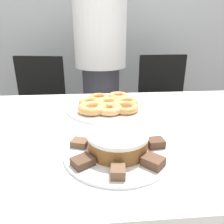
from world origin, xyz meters
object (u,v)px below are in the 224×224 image
Objects in this scene: plate_cake at (118,152)px; frosted_cake at (118,142)px; plate_donuts at (108,107)px; office_chair_left at (37,118)px; person_standing at (101,60)px; office_chair_right at (164,114)px.

plate_cake is 1.78× the size of frosted_cake.
plate_donuts is at bearing 90.25° from frosted_cake.
office_chair_left reaches higher than plate_donuts.
person_standing is 8.75× the size of frosted_cake.
office_chair_left is (-0.52, -0.05, -0.44)m from person_standing.
office_chair_right is at bearing 64.40° from frosted_cake.
person_standing reaches higher than office_chair_right.
frosted_cake is at bearing -116.96° from office_chair_right.
office_chair_right reaches higher than frosted_cake.
plate_cake is (0.53, -1.07, 0.32)m from office_chair_left.
frosted_cake is at bearing -53.81° from office_chair_left.
office_chair_left is 4.69× the size of frosted_cake.
office_chair_left is 0.91m from plate_donuts.
plate_donuts is (0.01, -0.72, -0.13)m from person_standing.
office_chair_left is at bearing -174.48° from person_standing.
office_chair_left is 1.00× the size of office_chair_right.
person_standing is at bearing 90.65° from frosted_cake.
person_standing is 4.11× the size of plate_donuts.
frosted_cake is at bearing -89.75° from plate_donuts.
person_standing is at bearing 90.87° from plate_donuts.
plate_donuts is (0.53, -0.67, 0.32)m from office_chair_left.
person_standing reaches higher than office_chair_left.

